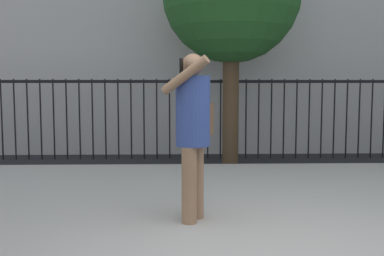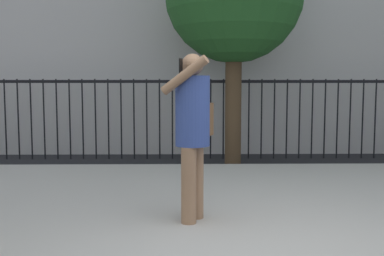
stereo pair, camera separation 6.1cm
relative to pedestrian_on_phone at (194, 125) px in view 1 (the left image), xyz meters
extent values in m
cube|color=#B2ADA3|center=(0.57, 1.09, -1.04)|extent=(28.00, 4.40, 0.15)
cube|color=black|center=(0.57, 4.79, 0.44)|extent=(12.00, 0.04, 0.06)
cylinder|color=black|center=(-3.64, 4.79, -0.31)|extent=(0.03, 0.03, 1.60)
cylinder|color=black|center=(-3.39, 4.79, -0.31)|extent=(0.03, 0.03, 1.60)
cylinder|color=black|center=(-3.13, 4.79, -0.31)|extent=(0.03, 0.03, 1.60)
cylinder|color=black|center=(-2.88, 4.79, -0.31)|extent=(0.03, 0.03, 1.60)
cylinder|color=black|center=(-2.62, 4.79, -0.31)|extent=(0.03, 0.03, 1.60)
cylinder|color=black|center=(-2.37, 4.79, -0.31)|extent=(0.03, 0.03, 1.60)
cylinder|color=black|center=(-2.11, 4.79, -0.31)|extent=(0.03, 0.03, 1.60)
cylinder|color=black|center=(-1.86, 4.79, -0.31)|extent=(0.03, 0.03, 1.60)
cylinder|color=black|center=(-1.60, 4.79, -0.31)|extent=(0.03, 0.03, 1.60)
cylinder|color=black|center=(-1.35, 4.79, -0.31)|extent=(0.03, 0.03, 1.60)
cylinder|color=black|center=(-1.09, 4.79, -0.31)|extent=(0.03, 0.03, 1.60)
cylinder|color=black|center=(-0.84, 4.79, -0.31)|extent=(0.03, 0.03, 1.60)
cylinder|color=black|center=(-0.58, 4.79, -0.31)|extent=(0.03, 0.03, 1.60)
cylinder|color=black|center=(-0.33, 4.79, -0.31)|extent=(0.03, 0.03, 1.60)
cylinder|color=black|center=(-0.07, 4.79, -0.31)|extent=(0.03, 0.03, 1.60)
cylinder|color=black|center=(0.19, 4.79, -0.31)|extent=(0.03, 0.03, 1.60)
cylinder|color=black|center=(0.44, 4.79, -0.31)|extent=(0.03, 0.03, 1.60)
cylinder|color=black|center=(0.70, 4.79, -0.31)|extent=(0.03, 0.03, 1.60)
cylinder|color=black|center=(0.95, 4.79, -0.31)|extent=(0.03, 0.03, 1.60)
cylinder|color=black|center=(1.21, 4.79, -0.31)|extent=(0.03, 0.03, 1.60)
cylinder|color=black|center=(1.46, 4.79, -0.31)|extent=(0.03, 0.03, 1.60)
cylinder|color=black|center=(1.72, 4.79, -0.31)|extent=(0.03, 0.03, 1.60)
cylinder|color=black|center=(1.97, 4.79, -0.31)|extent=(0.03, 0.03, 1.60)
cylinder|color=black|center=(2.23, 4.79, -0.31)|extent=(0.03, 0.03, 1.60)
cylinder|color=black|center=(2.48, 4.79, -0.31)|extent=(0.03, 0.03, 1.60)
cylinder|color=black|center=(2.74, 4.79, -0.31)|extent=(0.03, 0.03, 1.60)
cylinder|color=black|center=(2.99, 4.79, -0.31)|extent=(0.03, 0.03, 1.60)
cylinder|color=black|center=(3.25, 4.79, -0.31)|extent=(0.03, 0.03, 1.60)
cylinder|color=black|center=(3.50, 4.79, -0.31)|extent=(0.03, 0.03, 1.60)
cylinder|color=black|center=(3.76, 4.79, -0.31)|extent=(0.03, 0.03, 1.60)
cylinder|color=black|center=(4.02, 4.79, -0.31)|extent=(0.03, 0.03, 1.60)
cylinder|color=#936B4C|center=(-0.05, -0.12, -0.59)|extent=(0.15, 0.15, 0.76)
cylinder|color=#936B4C|center=(0.03, 0.07, -0.59)|extent=(0.15, 0.15, 0.76)
cylinder|color=#33478C|center=(-0.01, -0.02, 0.14)|extent=(0.45, 0.45, 0.69)
sphere|color=#936B4C|center=(-0.01, -0.02, 0.59)|extent=(0.21, 0.21, 0.21)
cylinder|color=#936B4C|center=(-0.09, -0.21, 0.49)|extent=(0.48, 0.27, 0.38)
cylinder|color=#936B4C|center=(0.07, 0.16, 0.12)|extent=(0.09, 0.09, 0.53)
cube|color=black|center=(-0.12, -0.14, 0.57)|extent=(0.04, 0.07, 0.15)
cube|color=brown|center=(0.09, 0.21, 0.03)|extent=(0.26, 0.32, 0.34)
cylinder|color=#4C3823|center=(0.82, 4.12, 0.11)|extent=(0.30, 0.30, 2.45)
camera|label=1|loc=(-0.16, -4.70, 0.42)|focal=44.57mm
camera|label=2|loc=(-0.10, -4.70, 0.42)|focal=44.57mm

